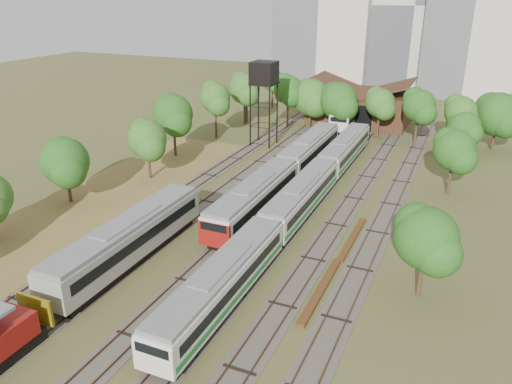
% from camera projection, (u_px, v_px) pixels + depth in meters
% --- Properties ---
extents(ground, '(240.00, 240.00, 0.00)m').
position_uv_depth(ground, '(188.00, 310.00, 35.72)').
color(ground, '#475123').
rests_on(ground, ground).
extents(dry_grass_patch, '(14.00, 60.00, 0.04)m').
position_uv_depth(dry_grass_patch, '(73.00, 222.00, 49.20)').
color(dry_grass_patch, brown).
rests_on(dry_grass_patch, ground).
extents(tracks, '(24.60, 80.00, 0.19)m').
position_uv_depth(tracks, '(296.00, 189.00, 57.14)').
color(tracks, '#4C473D').
rests_on(tracks, ground).
extents(railcar_red_set, '(2.99, 34.57, 3.70)m').
position_uv_depth(railcar_red_set, '(285.00, 172.00, 56.85)').
color(railcar_red_set, black).
rests_on(railcar_red_set, ground).
extents(railcar_green_set, '(2.75, 52.07, 3.39)m').
position_uv_depth(railcar_green_set, '(301.00, 198.00, 50.31)').
color(railcar_green_set, black).
rests_on(railcar_green_set, ground).
extents(railcar_rear, '(3.07, 16.08, 3.80)m').
position_uv_depth(railcar_rear, '(351.00, 114.00, 83.11)').
color(railcar_rear, black).
rests_on(railcar_rear, ground).
extents(old_grey_coach, '(3.04, 18.00, 3.76)m').
position_uv_depth(old_grey_coach, '(129.00, 240.00, 41.32)').
color(old_grey_coach, black).
rests_on(old_grey_coach, ground).
extents(water_tower, '(3.47, 3.47, 11.97)m').
position_uv_depth(water_tower, '(264.00, 75.00, 69.84)').
color(water_tower, black).
rests_on(water_tower, ground).
extents(rail_pile_near, '(0.63, 9.51, 0.32)m').
position_uv_depth(rail_pile_near, '(320.00, 290.00, 37.76)').
color(rail_pile_near, brown).
rests_on(rail_pile_near, ground).
extents(rail_pile_far, '(0.56, 9.02, 0.29)m').
position_uv_depth(rail_pile_far, '(352.00, 239.00, 45.58)').
color(rail_pile_far, brown).
rests_on(rail_pile_far, ground).
extents(maintenance_shed, '(16.45, 11.55, 7.58)m').
position_uv_depth(maintenance_shed, '(360.00, 106.00, 84.12)').
color(maintenance_shed, '#362213').
rests_on(maintenance_shed, ground).
extents(tree_band_left, '(8.38, 75.84, 8.79)m').
position_uv_depth(tree_band_left, '(134.00, 133.00, 59.24)').
color(tree_band_left, '#382616').
rests_on(tree_band_left, ground).
extents(tree_band_far, '(43.91, 9.61, 8.59)m').
position_uv_depth(tree_band_far, '(363.00, 101.00, 75.67)').
color(tree_band_far, '#382616').
rests_on(tree_band_far, ground).
extents(tree_band_right, '(5.52, 42.33, 7.38)m').
position_uv_depth(tree_band_right, '(451.00, 162.00, 52.06)').
color(tree_band_right, '#382616').
rests_on(tree_band_right, ground).
extents(tower_centre, '(20.00, 18.00, 36.00)m').
position_uv_depth(tower_centre, '(420.00, 4.00, 112.90)').
color(tower_centre, beige).
rests_on(tower_centre, ground).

